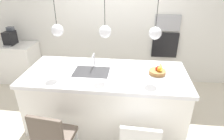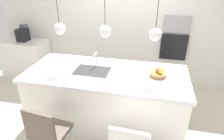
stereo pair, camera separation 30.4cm
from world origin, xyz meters
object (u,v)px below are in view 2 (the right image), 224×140
object	(u,v)px
coffee_machine	(23,34)
chair_near	(47,131)
microwave	(177,24)
fruit_bowl	(158,73)
oven	(173,47)

from	to	relation	value
coffee_machine	chair_near	world-z (taller)	coffee_machine
microwave	chair_near	xyz separation A→B (m)	(-1.67, -2.55, -0.89)
coffee_machine	chair_near	xyz separation A→B (m)	(1.81, -2.25, -0.54)
fruit_bowl	chair_near	distance (m)	1.76
fruit_bowl	coffee_machine	world-z (taller)	coffee_machine
coffee_machine	oven	bearing A→B (deg)	4.88
coffee_machine	oven	distance (m)	3.50
coffee_machine	fruit_bowl	bearing A→B (deg)	-21.29
fruit_bowl	microwave	distance (m)	1.61
coffee_machine	oven	xyz separation A→B (m)	(3.48, 0.30, -0.15)
coffee_machine	microwave	xyz separation A→B (m)	(3.48, 0.30, 0.35)
fruit_bowl	oven	xyz separation A→B (m)	(0.31, 1.53, -0.10)
coffee_machine	chair_near	size ratio (longest dim) A/B	0.42
coffee_machine	microwave	bearing A→B (deg)	4.88
oven	chair_near	size ratio (longest dim) A/B	0.61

